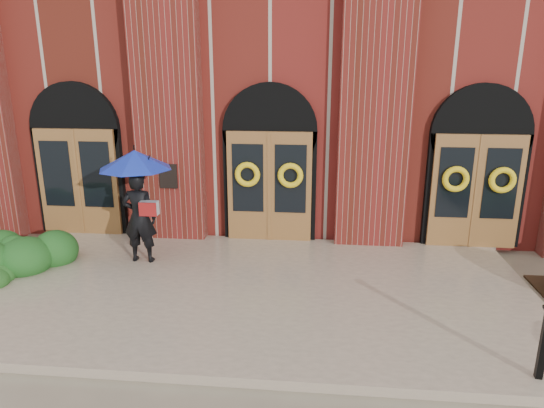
# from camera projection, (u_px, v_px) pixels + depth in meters

# --- Properties ---
(ground) EXTENTS (90.00, 90.00, 0.00)m
(ground) POSITION_uv_depth(u_px,v_px,m) (254.00, 299.00, 8.72)
(ground) COLOR gray
(ground) RESTS_ON ground
(landing) EXTENTS (10.00, 5.30, 0.15)m
(landing) POSITION_uv_depth(u_px,v_px,m) (255.00, 291.00, 8.85)
(landing) COLOR tan
(landing) RESTS_ON ground
(church_building) EXTENTS (16.20, 12.53, 7.00)m
(church_building) POSITION_uv_depth(u_px,v_px,m) (288.00, 81.00, 16.14)
(church_building) COLOR maroon
(church_building) RESTS_ON ground
(man_with_umbrella) EXTENTS (1.45, 1.45, 2.31)m
(man_with_umbrella) POSITION_uv_depth(u_px,v_px,m) (137.00, 185.00, 9.59)
(man_with_umbrella) COLOR black
(man_with_umbrella) RESTS_ON landing
(metal_post) EXTENTS (0.15, 0.15, 1.01)m
(metal_post) POSITION_uv_depth(u_px,v_px,m) (544.00, 342.00, 6.14)
(metal_post) COLOR black
(metal_post) RESTS_ON landing
(hedge_wall_left) EXTENTS (2.93, 1.17, 0.75)m
(hedge_wall_left) POSITION_uv_depth(u_px,v_px,m) (2.00, 255.00, 9.73)
(hedge_wall_left) COLOR #1B4818
(hedge_wall_left) RESTS_ON ground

